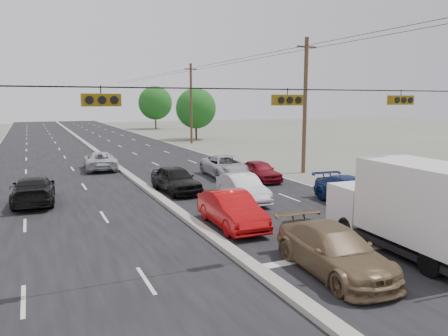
{
  "coord_description": "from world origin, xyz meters",
  "views": [
    {
      "loc": [
        -6.35,
        -12.47,
        5.44
      ],
      "look_at": [
        2.15,
        6.59,
        2.2
      ],
      "focal_mm": 35.0,
      "sensor_mm": 36.0,
      "label": 1
    }
  ],
  "objects_px": {
    "box_truck": "(412,207)",
    "oncoming_far": "(100,161)",
    "queue_car_c": "(226,167)",
    "tan_sedan": "(334,251)",
    "red_sedan": "(231,210)",
    "queue_car_b": "(243,189)",
    "tree_right_mid": "(196,108)",
    "tree_right_far": "(155,103)",
    "black_suv": "(411,223)",
    "queue_car_e": "(260,171)",
    "queue_car_d": "(351,192)",
    "oncoming_near": "(34,190)",
    "utility_pole_right_c": "(191,103)",
    "utility_pole_right_b": "(305,105)",
    "queue_car_a": "(176,180)"
  },
  "relations": [
    {
      "from": "queue_car_d",
      "to": "tree_right_far",
      "type": "bearing_deg",
      "value": 87.78
    },
    {
      "from": "red_sedan",
      "to": "oncoming_near",
      "type": "distance_m",
      "value": 11.31
    },
    {
      "from": "queue_car_b",
      "to": "utility_pole_right_c",
      "type": "bearing_deg",
      "value": 78.7
    },
    {
      "from": "tree_right_far",
      "to": "queue_car_e",
      "type": "height_order",
      "value": "tree_right_far"
    },
    {
      "from": "utility_pole_right_c",
      "to": "oncoming_near",
      "type": "distance_m",
      "value": 33.74
    },
    {
      "from": "red_sedan",
      "to": "queue_car_e",
      "type": "height_order",
      "value": "red_sedan"
    },
    {
      "from": "tan_sedan",
      "to": "tree_right_mid",
      "type": "bearing_deg",
      "value": 78.87
    },
    {
      "from": "queue_car_c",
      "to": "queue_car_e",
      "type": "distance_m",
      "value": 2.77
    },
    {
      "from": "utility_pole_right_b",
      "to": "red_sedan",
      "type": "relative_size",
      "value": 2.16
    },
    {
      "from": "tan_sedan",
      "to": "queue_car_d",
      "type": "distance_m",
      "value": 9.59
    },
    {
      "from": "utility_pole_right_c",
      "to": "box_truck",
      "type": "relative_size",
      "value": 1.5
    },
    {
      "from": "queue_car_b",
      "to": "oncoming_far",
      "type": "xyz_separation_m",
      "value": [
        -5.37,
        14.47,
        -0.02
      ]
    },
    {
      "from": "box_truck",
      "to": "oncoming_far",
      "type": "xyz_separation_m",
      "value": [
        -7.26,
        24.11,
        -0.99
      ]
    },
    {
      "from": "utility_pole_right_b",
      "to": "utility_pole_right_c",
      "type": "bearing_deg",
      "value": 90.0
    },
    {
      "from": "tree_right_mid",
      "to": "tree_right_far",
      "type": "relative_size",
      "value": 0.88
    },
    {
      "from": "queue_car_c",
      "to": "tan_sedan",
      "type": "bearing_deg",
      "value": -99.88
    },
    {
      "from": "queue_car_c",
      "to": "queue_car_e",
      "type": "xyz_separation_m",
      "value": [
        1.45,
        -2.36,
        -0.06
      ]
    },
    {
      "from": "tan_sedan",
      "to": "black_suv",
      "type": "xyz_separation_m",
      "value": [
        4.78,
        1.36,
        -0.02
      ]
    },
    {
      "from": "utility_pole_right_b",
      "to": "queue_car_a",
      "type": "distance_m",
      "value": 12.29
    },
    {
      "from": "box_truck",
      "to": "queue_car_d",
      "type": "xyz_separation_m",
      "value": [
        2.92,
        6.62,
        -0.98
      ]
    },
    {
      "from": "queue_car_d",
      "to": "black_suv",
      "type": "bearing_deg",
      "value": -103.33
    },
    {
      "from": "tree_right_far",
      "to": "queue_car_b",
      "type": "xyz_separation_m",
      "value": [
        -12.03,
        -61.79,
        -4.23
      ]
    },
    {
      "from": "oncoming_near",
      "to": "utility_pole_right_c",
      "type": "bearing_deg",
      "value": -120.94
    },
    {
      "from": "utility_pole_right_c",
      "to": "queue_car_c",
      "type": "height_order",
      "value": "utility_pole_right_c"
    },
    {
      "from": "tan_sedan",
      "to": "queue_car_b",
      "type": "relative_size",
      "value": 1.13
    },
    {
      "from": "red_sedan",
      "to": "queue_car_b",
      "type": "bearing_deg",
      "value": 59.76
    },
    {
      "from": "red_sedan",
      "to": "oncoming_far",
      "type": "distance_m",
      "value": 18.77
    },
    {
      "from": "oncoming_near",
      "to": "utility_pole_right_b",
      "type": "bearing_deg",
      "value": -168.68
    },
    {
      "from": "red_sedan",
      "to": "queue_car_b",
      "type": "height_order",
      "value": "red_sedan"
    },
    {
      "from": "tree_right_far",
      "to": "box_truck",
      "type": "xyz_separation_m",
      "value": [
        -10.14,
        -71.42,
        -3.25
      ]
    },
    {
      "from": "black_suv",
      "to": "utility_pole_right_c",
      "type": "bearing_deg",
      "value": 84.23
    },
    {
      "from": "tree_right_far",
      "to": "queue_car_d",
      "type": "distance_m",
      "value": 65.34
    },
    {
      "from": "black_suv",
      "to": "queue_car_a",
      "type": "distance_m",
      "value": 13.61
    },
    {
      "from": "box_truck",
      "to": "black_suv",
      "type": "height_order",
      "value": "box_truck"
    },
    {
      "from": "tan_sedan",
      "to": "queue_car_c",
      "type": "height_order",
      "value": "queue_car_c"
    },
    {
      "from": "tan_sedan",
      "to": "queue_car_d",
      "type": "relative_size",
      "value": 1.01
    },
    {
      "from": "utility_pole_right_c",
      "to": "queue_car_c",
      "type": "bearing_deg",
      "value": -104.19
    },
    {
      "from": "red_sedan",
      "to": "oncoming_far",
      "type": "xyz_separation_m",
      "value": [
        -2.8,
        18.56,
        -0.05
      ]
    },
    {
      "from": "black_suv",
      "to": "queue_car_e",
      "type": "height_order",
      "value": "black_suv"
    },
    {
      "from": "red_sedan",
      "to": "oncoming_near",
      "type": "height_order",
      "value": "red_sedan"
    },
    {
      "from": "box_truck",
      "to": "queue_car_b",
      "type": "relative_size",
      "value": 1.5
    },
    {
      "from": "box_truck",
      "to": "black_suv",
      "type": "xyz_separation_m",
      "value": [
        1.14,
        0.99,
        -1.0
      ]
    },
    {
      "from": "box_truck",
      "to": "utility_pole_right_c",
      "type": "bearing_deg",
      "value": 84.03
    },
    {
      "from": "box_truck",
      "to": "queue_car_c",
      "type": "bearing_deg",
      "value": 91.58
    },
    {
      "from": "tree_right_far",
      "to": "black_suv",
      "type": "height_order",
      "value": "tree_right_far"
    },
    {
      "from": "black_suv",
      "to": "oncoming_far",
      "type": "xyz_separation_m",
      "value": [
        -8.4,
        23.12,
        0.0
      ]
    },
    {
      "from": "tree_right_mid",
      "to": "black_suv",
      "type": "xyz_separation_m",
      "value": [
        -8.0,
        -45.44,
        -3.63
      ]
    },
    {
      "from": "utility_pole_right_c",
      "to": "tree_right_mid",
      "type": "xyz_separation_m",
      "value": [
        2.5,
        5.0,
        -0.77
      ]
    },
    {
      "from": "tree_right_mid",
      "to": "queue_car_c",
      "type": "relative_size",
      "value": 1.31
    },
    {
      "from": "queue_car_a",
      "to": "box_truck",
      "type": "bearing_deg",
      "value": -76.49
    }
  ]
}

